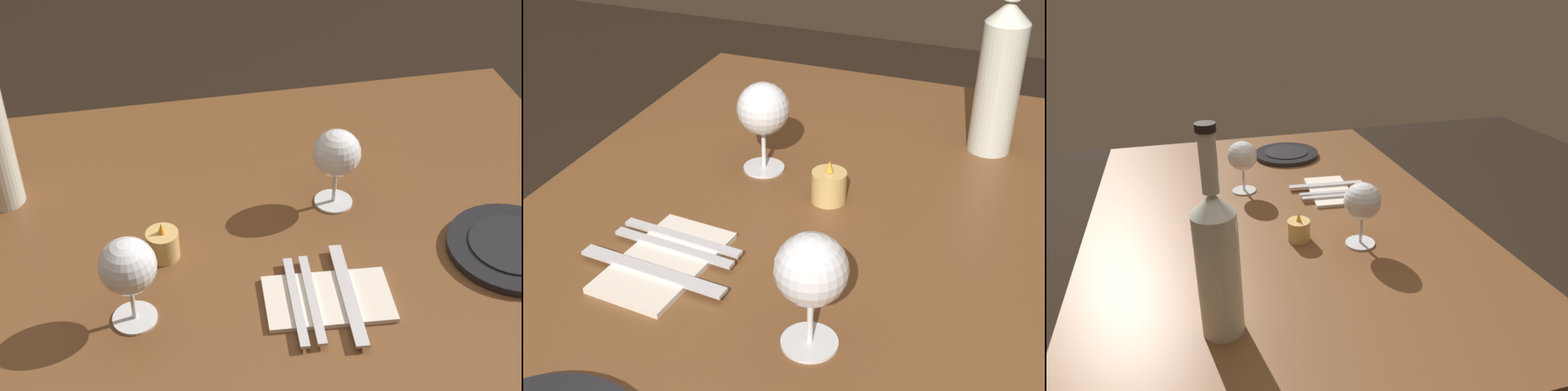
% 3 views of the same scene
% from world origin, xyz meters
% --- Properties ---
extents(dining_table, '(1.30, 0.90, 0.74)m').
position_xyz_m(dining_table, '(0.00, 0.00, 0.65)').
color(dining_table, brown).
rests_on(dining_table, ground).
extents(wine_glass_left, '(0.08, 0.08, 0.14)m').
position_xyz_m(wine_glass_left, '(0.17, 0.05, 0.84)').
color(wine_glass_left, white).
rests_on(wine_glass_left, dining_table).
extents(wine_glass_right, '(0.08, 0.08, 0.15)m').
position_xyz_m(wine_glass_right, '(-0.19, -0.15, 0.84)').
color(wine_glass_right, white).
rests_on(wine_glass_right, dining_table).
extents(votive_candle, '(0.05, 0.05, 0.07)m').
position_xyz_m(votive_candle, '(-0.14, -0.02, 0.76)').
color(votive_candle, '#DBB266').
rests_on(votive_candle, dining_table).
extents(dinner_plate, '(0.21, 0.21, 0.02)m').
position_xyz_m(dinner_plate, '(0.41, -0.13, 0.75)').
color(dinner_plate, black).
rests_on(dinner_plate, dining_table).
extents(folded_napkin, '(0.20, 0.13, 0.01)m').
position_xyz_m(folded_napkin, '(0.09, -0.17, 0.74)').
color(folded_napkin, silver).
rests_on(folded_napkin, dining_table).
extents(fork_inner, '(0.03, 0.18, 0.00)m').
position_xyz_m(fork_inner, '(0.07, -0.17, 0.75)').
color(fork_inner, silver).
rests_on(fork_inner, folded_napkin).
extents(fork_outer, '(0.03, 0.18, 0.00)m').
position_xyz_m(fork_outer, '(0.04, -0.17, 0.75)').
color(fork_outer, silver).
rests_on(fork_outer, folded_napkin).
extents(table_knife, '(0.04, 0.21, 0.00)m').
position_xyz_m(table_knife, '(0.12, -0.17, 0.75)').
color(table_knife, silver).
rests_on(table_knife, folded_napkin).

